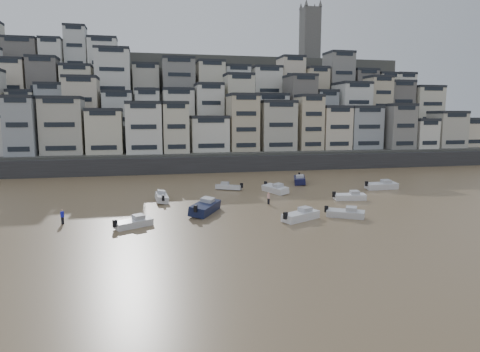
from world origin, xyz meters
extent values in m
plane|color=#94774F|center=(0.00, 0.00, 0.00)|extent=(400.00, 400.00, 0.00)
cube|color=#38383A|center=(10.00, 65.00, 1.75)|extent=(140.00, 3.00, 3.50)
cube|color=#4C4C47|center=(15.00, 72.00, 2.00)|extent=(140.00, 14.00, 4.00)
cube|color=#4C4C47|center=(15.00, 84.00, 5.00)|extent=(140.00, 14.00, 10.00)
cube|color=#4C4C47|center=(15.00, 96.00, 9.00)|extent=(140.00, 14.00, 18.00)
cube|color=#4C4C47|center=(15.00, 108.00, 13.00)|extent=(140.00, 16.00, 26.00)
cube|color=#4C4C47|center=(15.00, 122.00, 16.00)|extent=(140.00, 18.00, 32.00)
cube|color=#66635E|center=(55.00, 120.00, 41.00)|extent=(6.00, 6.00, 18.00)
camera|label=1|loc=(-3.58, -28.07, 12.40)|focal=32.00mm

